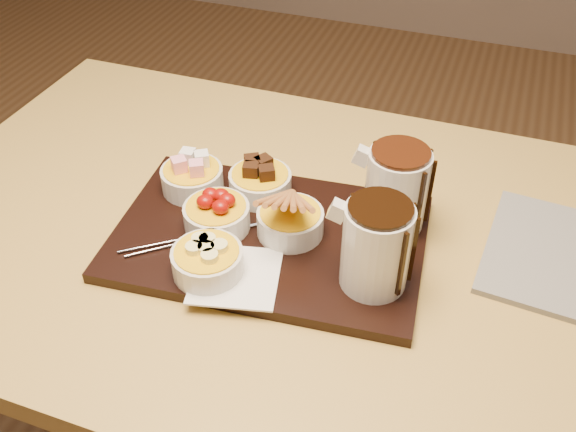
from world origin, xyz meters
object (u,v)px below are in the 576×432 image
(bowl_strawberries, at_px, (217,217))
(pitcher_milk_chocolate, at_px, (396,190))
(pitcher_dark_chocolate, at_px, (376,247))
(serving_board, at_px, (269,238))
(dining_table, at_px, (273,272))

(bowl_strawberries, xyz_separation_m, pitcher_milk_chocolate, (0.25, 0.10, 0.04))
(pitcher_dark_chocolate, xyz_separation_m, pitcher_milk_chocolate, (-0.00, 0.13, 0.00))
(pitcher_milk_chocolate, bearing_deg, bowl_strawberries, -163.61)
(bowl_strawberries, bearing_deg, serving_board, 8.80)
(dining_table, height_order, serving_board, serving_board)
(pitcher_dark_chocolate, distance_m, pitcher_milk_chocolate, 0.13)
(pitcher_milk_chocolate, bearing_deg, serving_board, -158.20)
(bowl_strawberries, relative_size, pitcher_dark_chocolate, 0.79)
(bowl_strawberries, bearing_deg, dining_table, 32.94)
(pitcher_milk_chocolate, bearing_deg, dining_table, -168.84)
(serving_board, height_order, pitcher_dark_chocolate, pitcher_dark_chocolate)
(dining_table, xyz_separation_m, pitcher_dark_chocolate, (0.18, -0.08, 0.18))
(bowl_strawberries, xyz_separation_m, pitcher_dark_chocolate, (0.25, -0.03, 0.04))
(bowl_strawberries, bearing_deg, pitcher_dark_chocolate, -7.43)
(serving_board, xyz_separation_m, bowl_strawberries, (-0.08, -0.01, 0.03))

